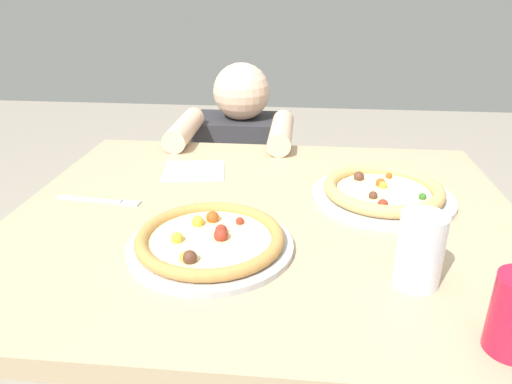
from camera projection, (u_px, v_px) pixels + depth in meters
dining_table at (265, 257)px, 1.08m from camera, size 1.11×0.94×0.75m
pizza_near at (210, 240)px, 0.89m from camera, size 0.31×0.31×0.04m
pizza_far at (383, 192)px, 1.09m from camera, size 0.33×0.33×0.04m
water_cup_clear at (420, 249)px, 0.77m from camera, size 0.08×0.08×0.13m
paper_napkin at (194, 171)px, 1.26m from camera, size 0.18×0.17×0.00m
fork at (102, 201)px, 1.09m from camera, size 0.20×0.04×0.00m
diner_seated at (242, 197)px, 1.82m from camera, size 0.38×0.51×0.96m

